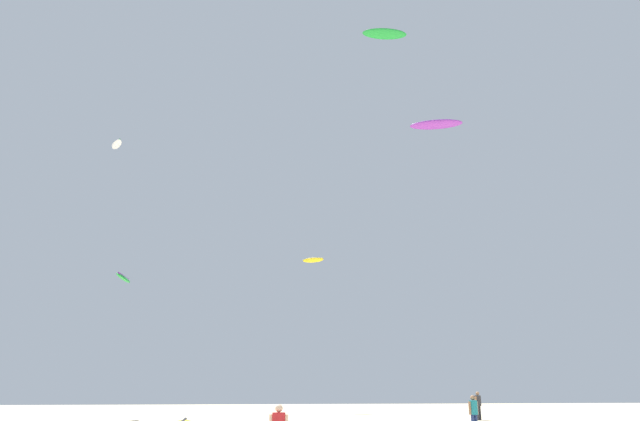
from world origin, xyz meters
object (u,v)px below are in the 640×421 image
at_px(kite_aloft_0, 117,144).
at_px(kite_aloft_3, 436,124).
at_px(kite_aloft_2, 385,34).
at_px(person_midground, 478,403).
at_px(kite_aloft_1, 123,278).
at_px(kite_aloft_4, 313,260).
at_px(person_left, 474,411).

relative_size(kite_aloft_0, kite_aloft_3, 0.53).
bearing_deg(kite_aloft_2, person_midground, 3.72).
bearing_deg(kite_aloft_1, kite_aloft_0, 120.75).
bearing_deg(kite_aloft_3, kite_aloft_1, 177.50).
bearing_deg(kite_aloft_3, kite_aloft_4, 132.57).
relative_size(kite_aloft_0, kite_aloft_4, 1.13).
bearing_deg(kite_aloft_0, kite_aloft_2, -25.91).
relative_size(person_midground, person_left, 1.03).
relative_size(kite_aloft_3, kite_aloft_4, 2.12).
relative_size(person_midground, kite_aloft_1, 0.59).
xyz_separation_m(kite_aloft_3, kite_aloft_4, (-9.21, 10.03, -9.55)).
height_order(kite_aloft_1, kite_aloft_2, kite_aloft_2).
distance_m(kite_aloft_2, kite_aloft_4, 21.19).
height_order(kite_aloft_3, kite_aloft_4, kite_aloft_3).
distance_m(kite_aloft_0, kite_aloft_2, 24.67).
bearing_deg(kite_aloft_1, kite_aloft_3, -2.50).
bearing_deg(kite_aloft_1, person_left, -38.84).
bearing_deg(person_midground, kite_aloft_1, -138.83).
relative_size(person_left, kite_aloft_3, 0.38).
distance_m(kite_aloft_0, kite_aloft_4, 20.25).
relative_size(person_left, kite_aloft_2, 0.49).
distance_m(person_midground, kite_aloft_3, 22.28).
distance_m(person_midground, person_left, 11.31).
height_order(person_left, kite_aloft_4, kite_aloft_4).
height_order(kite_aloft_1, kite_aloft_4, kite_aloft_4).
bearing_deg(kite_aloft_3, kite_aloft_2, -137.39).
distance_m(person_left, kite_aloft_2, 28.73).
height_order(kite_aloft_0, kite_aloft_1, kite_aloft_0).
distance_m(kite_aloft_0, kite_aloft_1, 13.58).
bearing_deg(kite_aloft_4, kite_aloft_3, -47.43).
height_order(kite_aloft_2, kite_aloft_4, kite_aloft_2).
xyz_separation_m(kite_aloft_1, kite_aloft_2, (18.86, -5.90, 18.16)).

